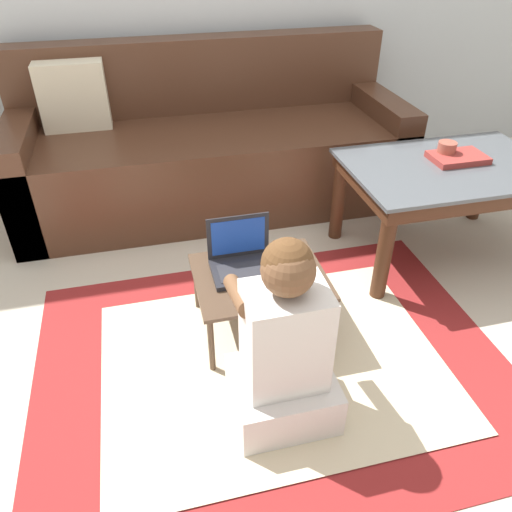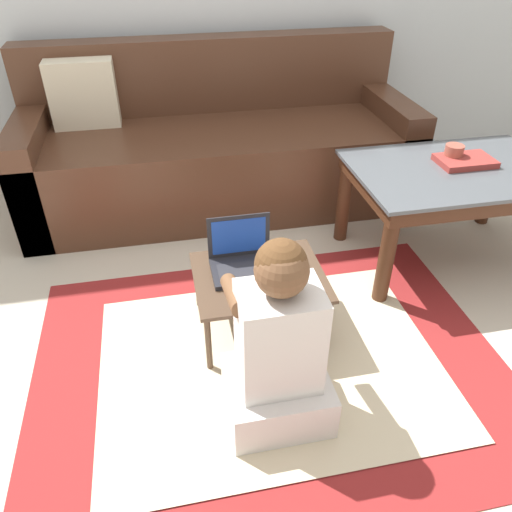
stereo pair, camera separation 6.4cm
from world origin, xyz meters
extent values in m
plane|color=beige|center=(0.00, 0.00, 0.00)|extent=(16.00, 16.00, 0.00)
cube|color=maroon|center=(0.01, -0.11, 0.00)|extent=(1.84, 1.40, 0.01)
cube|color=beige|center=(0.01, -0.11, 0.01)|extent=(1.33, 1.01, 0.00)
cube|color=#4C2D1E|center=(0.02, 1.28, 0.24)|extent=(2.21, 0.83, 0.47)
cube|color=#4C2D1E|center=(0.02, 1.61, 0.68)|extent=(2.21, 0.18, 0.42)
cube|color=#4C2D1E|center=(-1.00, 1.28, 0.29)|extent=(0.16, 0.83, 0.59)
cube|color=#4C2D1E|center=(1.05, 1.28, 0.29)|extent=(0.16, 0.83, 0.59)
cube|color=beige|center=(-0.70, 1.45, 0.65)|extent=(0.36, 0.14, 0.36)
cube|color=#4C5156|center=(1.02, 0.45, 0.49)|extent=(0.97, 0.65, 0.02)
cube|color=#422314|center=(1.02, 0.45, 0.45)|extent=(0.93, 0.62, 0.07)
cylinder|color=#422314|center=(0.59, 0.18, 0.24)|extent=(0.07, 0.07, 0.48)
cylinder|color=#422314|center=(0.59, 0.72, 0.24)|extent=(0.07, 0.07, 0.48)
cylinder|color=#422314|center=(1.45, 0.72, 0.24)|extent=(0.07, 0.07, 0.48)
cube|color=#4C3828|center=(0.01, 0.11, 0.28)|extent=(0.52, 0.43, 0.02)
cylinder|color=#4C3828|center=(-0.23, -0.08, 0.13)|extent=(0.02, 0.02, 0.27)
cylinder|color=#4C3828|center=(0.24, -0.08, 0.13)|extent=(0.02, 0.02, 0.27)
cylinder|color=#4C3828|center=(-0.23, 0.30, 0.13)|extent=(0.02, 0.02, 0.27)
cylinder|color=#4C3828|center=(0.24, 0.30, 0.13)|extent=(0.02, 0.02, 0.27)
cube|color=#232328|center=(-0.05, 0.14, 0.29)|extent=(0.26, 0.20, 0.02)
cube|color=#28282D|center=(-0.05, 0.12, 0.31)|extent=(0.21, 0.12, 0.00)
cube|color=#232328|center=(-0.05, 0.24, 0.40)|extent=(0.26, 0.01, 0.19)
cube|color=#1E47B7|center=(-0.05, 0.24, 0.40)|extent=(0.22, 0.00, 0.16)
ellipsoid|color=#B2B7C1|center=(0.13, 0.10, 0.30)|extent=(0.06, 0.11, 0.03)
cube|color=silver|center=(-0.02, -0.33, 0.09)|extent=(0.35, 0.31, 0.18)
cube|color=silver|center=(-0.02, -0.33, 0.37)|extent=(0.26, 0.20, 0.37)
sphere|color=brown|center=(-0.02, -0.33, 0.64)|extent=(0.16, 0.16, 0.16)
sphere|color=brown|center=(-0.02, -0.32, 0.65)|extent=(0.16, 0.16, 0.16)
cylinder|color=brown|center=(-0.15, -0.21, 0.47)|extent=(0.06, 0.27, 0.14)
cylinder|color=brown|center=(0.10, -0.21, 0.47)|extent=(0.06, 0.27, 0.14)
cylinder|color=#994C3D|center=(1.04, 0.53, 0.54)|extent=(0.09, 0.09, 0.08)
cube|color=#99332D|center=(1.08, 0.49, 0.51)|extent=(0.26, 0.17, 0.03)
camera|label=1|loc=(-0.39, -1.43, 1.49)|focal=35.00mm
camera|label=2|loc=(-0.33, -1.45, 1.49)|focal=35.00mm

